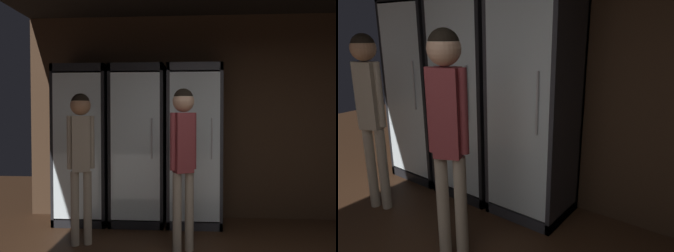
% 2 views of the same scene
% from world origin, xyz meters
% --- Properties ---
extents(wall_back, '(6.00, 0.06, 2.80)m').
position_xyz_m(wall_back, '(0.00, 3.03, 1.40)').
color(wall_back, '#382619').
rests_on(wall_back, ground).
extents(cooler_far_left, '(0.69, 0.60, 2.08)m').
position_xyz_m(cooler_far_left, '(-2.13, 2.74, 1.02)').
color(cooler_far_left, black).
rests_on(cooler_far_left, ground).
extents(cooler_left, '(0.69, 0.60, 2.08)m').
position_xyz_m(cooler_left, '(-1.40, 2.74, 1.02)').
color(cooler_left, black).
rests_on(cooler_left, ground).
extents(cooler_center, '(0.69, 0.60, 2.08)m').
position_xyz_m(cooler_center, '(-0.66, 2.74, 1.01)').
color(cooler_center, '#2B2B30').
rests_on(cooler_center, ground).
extents(shopper_near, '(0.28, 0.22, 1.67)m').
position_xyz_m(shopper_near, '(-1.91, 1.87, 1.10)').
color(shopper_near, gray).
rests_on(shopper_near, ground).
extents(shopper_far, '(0.27, 0.23, 1.71)m').
position_xyz_m(shopper_far, '(-0.79, 1.75, 1.12)').
color(shopper_far, gray).
rests_on(shopper_far, ground).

